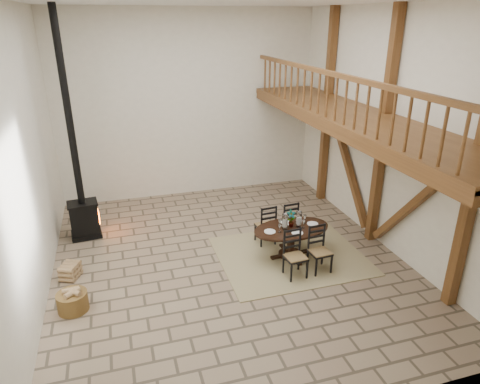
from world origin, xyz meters
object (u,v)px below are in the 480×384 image
object	(u,v)px
dining_table	(291,240)
log_stack	(70,271)
wood_stove	(80,192)
log_basket	(73,301)

from	to	relation	value
dining_table	log_stack	xyz separation A→B (m)	(-4.43, 0.48, -0.24)
wood_stove	log_stack	world-z (taller)	wood_stove
dining_table	wood_stove	distance (m)	4.78
log_basket	log_stack	xyz separation A→B (m)	(-0.10, 1.07, -0.03)
wood_stove	log_basket	bearing A→B (deg)	-98.80
dining_table	wood_stove	world-z (taller)	wood_stove
wood_stove	log_stack	size ratio (longest dim) A/B	9.99
dining_table	log_stack	world-z (taller)	dining_table
log_stack	log_basket	bearing A→B (deg)	-84.52
wood_stove	dining_table	bearing A→B (deg)	-33.69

